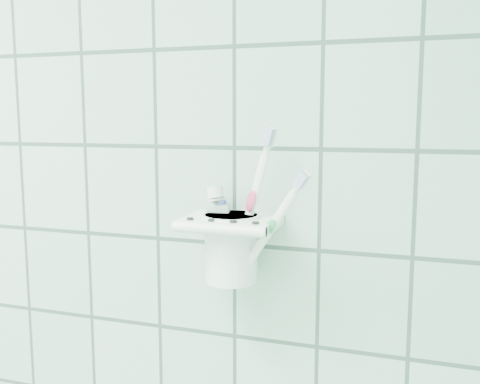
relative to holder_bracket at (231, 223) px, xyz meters
The scene contains 6 objects.
holder_bracket is the anchor object (origin of this frame).
cup 0.03m from the holder_bracket, 106.72° to the left, with size 0.08×0.08×0.09m.
toothbrush_pink 0.03m from the holder_bracket, 86.36° to the left, with size 0.07×0.07×0.20m.
toothbrush_blue 0.03m from the holder_bracket, 88.28° to the left, with size 0.06×0.02×0.21m.
toothbrush_orange 0.02m from the holder_bracket, 16.89° to the right, with size 0.10×0.05×0.18m.
toothpaste_tube 0.01m from the holder_bracket, 142.81° to the left, with size 0.05×0.03×0.13m.
Camera 1 is at (0.87, 0.47, 1.43)m, focal length 40.00 mm.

